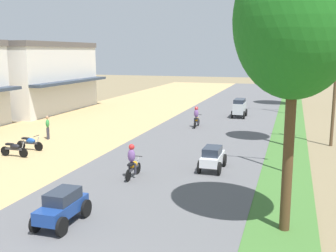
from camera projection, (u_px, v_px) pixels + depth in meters
shophouse_mid at (29, 77)px, 41.22m from camera, size 10.21×12.58×6.90m
parked_motorbike_second at (14, 148)px, 23.03m from camera, size 1.80×0.54×0.94m
parked_motorbike_third at (30, 142)px, 24.57m from camera, size 1.80×0.54×0.94m
pedestrian_on_shoulder at (48, 126)px, 27.62m from camera, size 0.33×0.41×1.62m
median_tree_nearest at (296, 21)px, 12.46m from camera, size 3.86×3.86×9.37m
median_tree_second at (293, 27)px, 24.64m from camera, size 2.93×2.93×9.01m
median_tree_third at (296, 43)px, 43.74m from camera, size 3.76×3.76×8.86m
streetlamp_near at (293, 86)px, 19.35m from camera, size 3.16×0.20×7.44m
streetlamp_mid at (294, 65)px, 38.07m from camera, size 3.16×0.20×8.07m
streetlamp_far at (294, 64)px, 56.41m from camera, size 3.16×0.20×7.24m
utility_pole_near at (336, 75)px, 25.23m from camera, size 1.80×0.20×8.75m
car_sedan_blue at (62, 206)px, 13.96m from camera, size 1.10×2.26×1.19m
car_sedan_white at (212, 157)px, 20.42m from camera, size 1.10×2.26×1.19m
car_van_silver at (240, 107)px, 36.79m from camera, size 1.19×2.41×1.67m
motorbike_foreground_rider at (133, 162)px, 19.08m from camera, size 0.54×1.80×1.66m
motorbike_ahead_second at (197, 118)px, 31.93m from camera, size 0.54×1.80×1.66m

